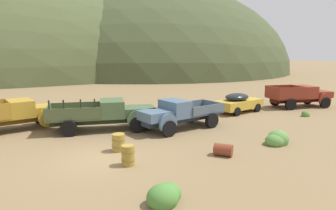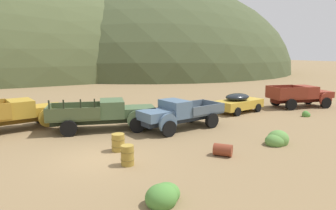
# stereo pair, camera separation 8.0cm
# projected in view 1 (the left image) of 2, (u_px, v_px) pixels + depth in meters

# --- Properties ---
(ground_plane) EXTENTS (300.00, 300.00, 0.00)m
(ground_plane) POSITION_uv_depth(u_px,v_px,m) (101.00, 158.00, 13.71)
(ground_plane) COLOR olive
(hill_far_right) EXTENTS (75.62, 85.02, 45.99)m
(hill_far_right) POSITION_uv_depth(u_px,v_px,m) (141.00, 69.00, 86.54)
(hill_far_right) COLOR #424C2D
(hill_far_right) RESTS_ON ground
(truck_mustard) EXTENTS (6.45, 3.42, 1.91)m
(truck_mustard) POSITION_uv_depth(u_px,v_px,m) (17.00, 114.00, 18.65)
(truck_mustard) COLOR #593D12
(truck_mustard) RESTS_ON ground
(truck_weathered_green) EXTENTS (6.79, 3.50, 2.16)m
(truck_weathered_green) POSITION_uv_depth(u_px,v_px,m) (110.00, 114.00, 18.72)
(truck_weathered_green) COLOR #232B1B
(truck_weathered_green) RESTS_ON ground
(truck_chalk_blue) EXTENTS (5.98, 3.26, 1.89)m
(truck_chalk_blue) POSITION_uv_depth(u_px,v_px,m) (176.00, 114.00, 18.70)
(truck_chalk_blue) COLOR #262D39
(truck_chalk_blue) RESTS_ON ground
(car_faded_yellow) EXTENTS (4.72, 2.76, 1.57)m
(car_faded_yellow) POSITION_uv_depth(u_px,v_px,m) (240.00, 102.00, 24.30)
(car_faded_yellow) COLOR gold
(car_faded_yellow) RESTS_ON ground
(truck_rust_red) EXTENTS (5.94, 3.23, 1.91)m
(truck_rust_red) POSITION_uv_depth(u_px,v_px,m) (303.00, 96.00, 26.60)
(truck_rust_red) COLOR #42140D
(truck_rust_red) RESTS_ON ground
(oil_drum_spare) EXTENTS (0.60, 0.60, 0.89)m
(oil_drum_spare) POSITION_uv_depth(u_px,v_px,m) (128.00, 155.00, 12.83)
(oil_drum_spare) COLOR olive
(oil_drum_spare) RESTS_ON ground
(oil_drum_by_truck) EXTENTS (1.01, 1.01, 0.57)m
(oil_drum_by_truck) POSITION_uv_depth(u_px,v_px,m) (223.00, 150.00, 14.04)
(oil_drum_by_truck) COLOR brown
(oil_drum_by_truck) RESTS_ON ground
(oil_drum_foreground) EXTENTS (0.68, 0.68, 0.87)m
(oil_drum_foreground) POSITION_uv_depth(u_px,v_px,m) (119.00, 142.00, 14.70)
(oil_drum_foreground) COLOR olive
(oil_drum_foreground) RESTS_ON ground
(bush_front_right) EXTENTS (0.69, 0.52, 0.58)m
(bush_front_right) POSITION_uv_depth(u_px,v_px,m) (306.00, 115.00, 22.73)
(bush_front_right) COLOR #4C8438
(bush_front_right) RESTS_ON ground
(bush_back_edge) EXTENTS (1.29, 1.16, 0.87)m
(bush_back_edge) POSITION_uv_depth(u_px,v_px,m) (165.00, 196.00, 9.66)
(bush_back_edge) COLOR #4C8438
(bush_back_edge) RESTS_ON ground
(bush_front_left) EXTENTS (1.41, 1.10, 0.96)m
(bush_front_left) POSITION_uv_depth(u_px,v_px,m) (278.00, 140.00, 15.83)
(bush_front_left) COLOR #5B8E42
(bush_front_left) RESTS_ON ground
(bush_between_trucks) EXTENTS (1.00, 0.83, 0.82)m
(bush_between_trucks) POSITION_uv_depth(u_px,v_px,m) (201.00, 105.00, 26.61)
(bush_between_trucks) COLOR olive
(bush_between_trucks) RESTS_ON ground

